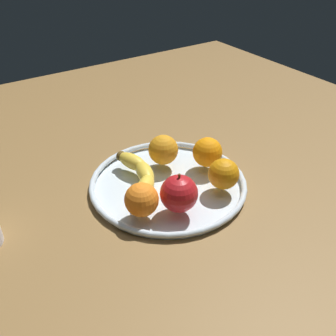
{
  "coord_description": "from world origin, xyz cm",
  "views": [
    {
      "loc": [
        -54.55,
        36.42,
        49.26
      ],
      "look_at": [
        0.0,
        0.0,
        4.8
      ],
      "focal_mm": 40.88,
      "sensor_mm": 36.0,
      "label": 1
    }
  ],
  "objects": [
    {
      "name": "ground_plane",
      "position": [
        0.0,
        0.0,
        -2.0
      ],
      "size": [
        158.75,
        158.75,
        4.0
      ],
      "primitive_type": "cube",
      "color": "brown"
    },
    {
      "name": "fruit_bowl",
      "position": [
        0.0,
        0.0,
        0.92
      ],
      "size": [
        33.36,
        33.36,
        1.8
      ],
      "color": "silver",
      "rests_on": "ground_plane"
    },
    {
      "name": "banana",
      "position": [
        3.45,
        4.85,
        3.46
      ],
      "size": [
        18.3,
        9.31,
        3.31
      ],
      "rotation": [
        0.0,
        0.0,
        -0.26
      ],
      "color": "yellow",
      "rests_on": "fruit_bowl"
    },
    {
      "name": "apple",
      "position": [
        -8.92,
        3.51,
        5.4
      ],
      "size": [
        7.21,
        7.21,
        8.01
      ],
      "color": "red",
      "rests_on": "fruit_bowl"
    },
    {
      "name": "orange_front_left",
      "position": [
        -0.17,
        -10.41,
        5.09
      ],
      "size": [
        6.57,
        6.57,
        6.57
      ],
      "primitive_type": "sphere",
      "color": "orange",
      "rests_on": "fruit_bowl"
    },
    {
      "name": "orange_back_right",
      "position": [
        -8.24,
        -8.0,
        4.98
      ],
      "size": [
        6.37,
        6.37,
        6.37
      ],
      "primitive_type": "sphere",
      "color": "orange",
      "rests_on": "fruit_bowl"
    },
    {
      "name": "orange_back_left",
      "position": [
        -6.21,
        9.99,
        5.02
      ],
      "size": [
        6.44,
        6.44,
        6.44
      ],
      "primitive_type": "sphere",
      "color": "orange",
      "rests_on": "fruit_bowl"
    },
    {
      "name": "orange_center",
      "position": [
        6.15,
        -2.85,
        5.13
      ],
      "size": [
        6.67,
        6.67,
        6.67
      ],
      "primitive_type": "sphere",
      "color": "orange",
      "rests_on": "fruit_bowl"
    }
  ]
}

